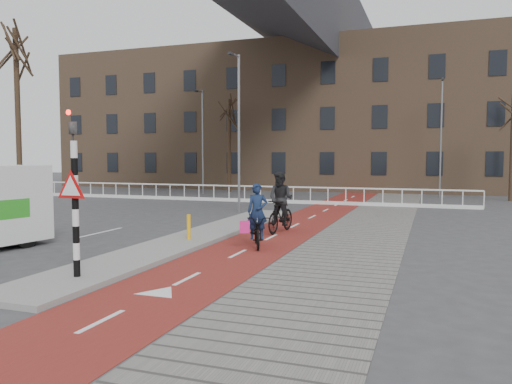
% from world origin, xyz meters
% --- Properties ---
extents(ground, '(120.00, 120.00, 0.00)m').
position_xyz_m(ground, '(0.00, 0.00, 0.00)').
color(ground, '#38383A').
rests_on(ground, ground).
extents(bike_lane, '(2.50, 60.00, 0.01)m').
position_xyz_m(bike_lane, '(1.50, 10.00, 0.01)').
color(bike_lane, maroon).
rests_on(bike_lane, ground).
extents(sidewalk, '(3.00, 60.00, 0.01)m').
position_xyz_m(sidewalk, '(4.30, 10.00, 0.01)').
color(sidewalk, slate).
rests_on(sidewalk, ground).
extents(curb_island, '(1.80, 16.00, 0.12)m').
position_xyz_m(curb_island, '(-0.70, 4.00, 0.06)').
color(curb_island, gray).
rests_on(curb_island, ground).
extents(traffic_signal, '(0.80, 0.80, 3.68)m').
position_xyz_m(traffic_signal, '(-0.60, -2.02, 1.99)').
color(traffic_signal, black).
rests_on(traffic_signal, curb_island).
extents(bollard, '(0.12, 0.12, 0.78)m').
position_xyz_m(bollard, '(-0.55, 3.08, 0.51)').
color(bollard, '#F8AD0D').
rests_on(bollard, curb_island).
extents(cyclist_near, '(1.26, 1.89, 1.88)m').
position_xyz_m(cyclist_near, '(1.67, 3.14, 0.64)').
color(cyclist_near, black).
rests_on(cyclist_near, bike_lane).
extents(cyclist_far, '(1.01, 2.07, 2.14)m').
position_xyz_m(cyclist_far, '(1.49, 6.13, 0.89)').
color(cyclist_far, black).
rests_on(cyclist_far, bike_lane).
extents(railing, '(28.00, 0.10, 0.99)m').
position_xyz_m(railing, '(-5.00, 17.00, 0.31)').
color(railing, silver).
rests_on(railing, ground).
extents(townhouse_row, '(46.00, 10.00, 15.90)m').
position_xyz_m(townhouse_row, '(-3.00, 32.00, 7.81)').
color(townhouse_row, '#7F6047').
rests_on(townhouse_row, ground).
extents(tree_left, '(0.25, 0.25, 8.53)m').
position_xyz_m(tree_left, '(-11.60, 7.57, 4.27)').
color(tree_left, black).
rests_on(tree_left, ground).
extents(tree_mid, '(0.30, 0.30, 7.09)m').
position_xyz_m(tree_mid, '(-8.37, 25.17, 3.55)').
color(tree_mid, black).
rests_on(tree_mid, ground).
extents(tree_right, '(0.26, 0.26, 6.45)m').
position_xyz_m(tree_right, '(11.02, 23.05, 3.23)').
color(tree_right, black).
rests_on(tree_right, ground).
extents(streetlight_near, '(0.12, 0.12, 7.51)m').
position_xyz_m(streetlight_near, '(-2.30, 11.77, 3.76)').
color(streetlight_near, slate).
rests_on(streetlight_near, ground).
extents(streetlight_left, '(0.12, 0.12, 7.41)m').
position_xyz_m(streetlight_left, '(-9.17, 22.14, 3.70)').
color(streetlight_left, slate).
rests_on(streetlight_left, ground).
extents(streetlight_right, '(0.12, 0.12, 7.77)m').
position_xyz_m(streetlight_right, '(6.98, 24.74, 3.89)').
color(streetlight_right, slate).
rests_on(streetlight_right, ground).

